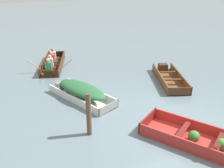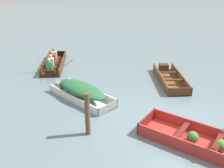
{
  "view_description": "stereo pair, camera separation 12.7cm",
  "coord_description": "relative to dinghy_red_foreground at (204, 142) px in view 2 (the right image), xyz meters",
  "views": [
    {
      "loc": [
        -4.53,
        -5.41,
        4.55
      ],
      "look_at": [
        -0.8,
        3.18,
        0.35
      ],
      "focal_mm": 40.0,
      "sensor_mm": 36.0,
      "label": 1
    },
    {
      "loc": [
        -4.42,
        -5.46,
        4.55
      ],
      "look_at": [
        -0.8,
        3.18,
        0.35
      ],
      "focal_mm": 40.0,
      "sensor_mm": 36.0,
      "label": 2
    }
  ],
  "objects": [
    {
      "name": "rowboat_dark_varnish_with_crew",
      "position": [
        -2.74,
        8.13,
        0.1
      ],
      "size": [
        2.28,
        3.37,
        0.91
      ],
      "color": "#4C2D19",
      "rests_on": "ground"
    },
    {
      "name": "ground_plane",
      "position": [
        -0.23,
        1.15,
        -0.14
      ],
      "size": [
        80.0,
        80.0,
        0.0
      ],
      "primitive_type": "plane",
      "color": "slate"
    },
    {
      "name": "dinghy_red_foreground",
      "position": [
        0.0,
        0.0,
        0.0
      ],
      "size": [
        2.81,
        3.49,
        0.38
      ],
      "color": "#AD2D28",
      "rests_on": "ground"
    },
    {
      "name": "mooring_post",
      "position": [
        -2.86,
        1.86,
        0.55
      ],
      "size": [
        0.15,
        0.15,
        1.39
      ],
      "primitive_type": "cylinder",
      "color": "brown",
      "rests_on": "ground"
    },
    {
      "name": "skiff_white_mid_moored",
      "position": [
        -2.38,
        4.24,
        0.2
      ],
      "size": [
        2.08,
        3.13,
        0.6
      ],
      "color": "white",
      "rests_on": "ground"
    },
    {
      "name": "skiff_wooden_brown_near_moored",
      "position": [
        1.87,
        4.4,
        -0.01
      ],
      "size": [
        1.95,
        3.16,
        0.37
      ],
      "color": "brown",
      "rests_on": "ground"
    }
  ]
}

